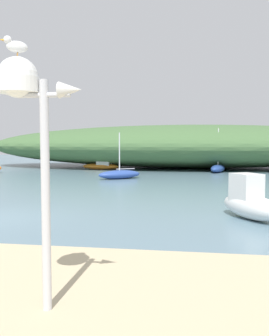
{
  "coord_description": "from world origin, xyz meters",
  "views": [
    {
      "loc": [
        6.3,
        -11.13,
        2.47
      ],
      "look_at": [
        3.51,
        6.94,
        1.21
      ],
      "focal_mm": 39.52,
      "sensor_mm": 36.0,
      "label": 1
    }
  ],
  "objects_px": {
    "motorboat_near_shore": "(101,165)",
    "seagull_on_radar": "(16,45)",
    "sailboat_centre_water": "(218,168)",
    "sailboat_far_right": "(120,174)",
    "motorboat_off_point": "(250,202)",
    "mast_structure": "(25,99)"
  },
  "relations": [
    {
      "from": "seagull_on_radar",
      "to": "motorboat_off_point",
      "type": "xyz_separation_m",
      "value": [
        4.19,
        7.68,
        -3.2
      ]
    },
    {
      "from": "sailboat_far_right",
      "to": "motorboat_near_shore",
      "type": "distance_m",
      "value": 8.82
    },
    {
      "from": "sailboat_centre_water",
      "to": "motorboat_off_point",
      "type": "xyz_separation_m",
      "value": [
        -0.29,
        -19.12,
        0.21
      ]
    },
    {
      "from": "mast_structure",
      "to": "seagull_on_radar",
      "type": "distance_m",
      "value": 0.7
    },
    {
      "from": "motorboat_off_point",
      "to": "motorboat_near_shore",
      "type": "bearing_deg",
      "value": 116.07
    },
    {
      "from": "seagull_on_radar",
      "to": "motorboat_off_point",
      "type": "height_order",
      "value": "seagull_on_radar"
    },
    {
      "from": "mast_structure",
      "to": "motorboat_off_point",
      "type": "relative_size",
      "value": 1.23
    },
    {
      "from": "seagull_on_radar",
      "to": "motorboat_off_point",
      "type": "distance_m",
      "value": 9.31
    },
    {
      "from": "mast_structure",
      "to": "sailboat_far_right",
      "type": "xyz_separation_m",
      "value": [
        -2.66,
        20.0,
        -2.74
      ]
    },
    {
      "from": "motorboat_near_shore",
      "to": "sailboat_centre_water",
      "type": "bearing_deg",
      "value": -7.68
    },
    {
      "from": "sailboat_far_right",
      "to": "sailboat_centre_water",
      "type": "bearing_deg",
      "value": 43.99
    },
    {
      "from": "motorboat_off_point",
      "to": "mast_structure",
      "type": "bearing_deg",
      "value": -118.01
    },
    {
      "from": "motorboat_near_shore",
      "to": "seagull_on_radar",
      "type": "bearing_deg",
      "value": -78.28
    },
    {
      "from": "mast_structure",
      "to": "motorboat_near_shore",
      "type": "height_order",
      "value": "mast_structure"
    },
    {
      "from": "sailboat_far_right",
      "to": "motorboat_near_shore",
      "type": "relative_size",
      "value": 0.87
    },
    {
      "from": "motorboat_off_point",
      "to": "motorboat_near_shore",
      "type": "xyz_separation_m",
      "value": [
        -10.04,
        20.52,
        -0.15
      ]
    },
    {
      "from": "mast_structure",
      "to": "sailboat_far_right",
      "type": "distance_m",
      "value": 20.36
    },
    {
      "from": "mast_structure",
      "to": "seagull_on_radar",
      "type": "bearing_deg",
      "value": -174.62
    },
    {
      "from": "sailboat_centre_water",
      "to": "seagull_on_radar",
      "type": "bearing_deg",
      "value": -99.5
    },
    {
      "from": "seagull_on_radar",
      "to": "sailboat_centre_water",
      "type": "relative_size",
      "value": 0.09
    },
    {
      "from": "motorboat_off_point",
      "to": "sailboat_far_right",
      "type": "relative_size",
      "value": 0.88
    },
    {
      "from": "seagull_on_radar",
      "to": "sailboat_far_right",
      "type": "distance_m",
      "value": 20.46
    }
  ]
}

